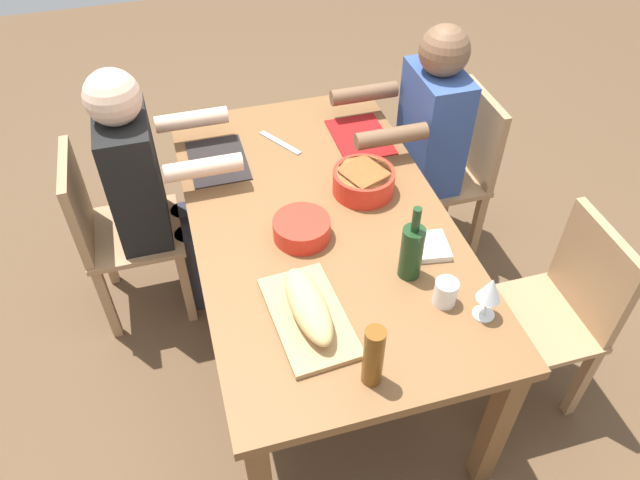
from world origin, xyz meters
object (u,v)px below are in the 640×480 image
at_px(dining_table, 320,236).
at_px(chair_far_right, 556,309).
at_px(diner_far_left, 423,135).
at_px(serving_bowl_greens, 302,228).
at_px(chair_far_left, 454,167).
at_px(wine_bottle, 412,251).
at_px(chair_near_left, 112,229).
at_px(diner_near_left, 146,182).
at_px(cup_far_right, 445,292).
at_px(serving_bowl_fruit, 364,180).
at_px(cutting_board, 309,317).
at_px(wine_glass, 490,291).
at_px(beer_bottle, 373,356).
at_px(napkin_stack, 428,247).
at_px(bread_loaf, 308,306).

relative_size(dining_table, chair_far_right, 1.94).
distance_m(diner_far_left, serving_bowl_greens, 0.88).
bearing_deg(chair_far_left, wine_bottle, -35.89).
relative_size(dining_table, chair_near_left, 1.94).
height_order(chair_far_left, chair_far_right, same).
xyz_separation_m(diner_near_left, wine_bottle, (0.80, 0.82, 0.15)).
distance_m(dining_table, chair_far_left, 0.93).
bearing_deg(chair_near_left, cup_far_right, 48.36).
xyz_separation_m(serving_bowl_fruit, cutting_board, (0.55, -0.37, -0.04)).
height_order(diner_near_left, cup_far_right, diner_near_left).
bearing_deg(wine_bottle, dining_table, -148.53).
xyz_separation_m(wine_glass, cup_far_right, (-0.08, -0.10, -0.07)).
bearing_deg(diner_far_left, chair_far_right, 11.45).
bearing_deg(wine_bottle, diner_far_left, 153.72).
bearing_deg(dining_table, cup_far_right, 29.08).
bearing_deg(beer_bottle, serving_bowl_fruit, 162.84).
distance_m(chair_near_left, beer_bottle, 1.42).
bearing_deg(napkin_stack, wine_glass, 9.56).
height_order(serving_bowl_greens, cup_far_right, cup_far_right).
distance_m(diner_far_left, bread_loaf, 1.19).
bearing_deg(serving_bowl_greens, chair_far_right, 66.60).
xyz_separation_m(serving_bowl_fruit, cup_far_right, (0.60, 0.07, -0.01)).
bearing_deg(diner_far_left, wine_bottle, -26.28).
bearing_deg(wine_bottle, diner_near_left, -134.32).
distance_m(chair_far_left, chair_near_left, 1.58).
xyz_separation_m(chair_far_left, cup_far_right, (0.95, -0.52, 0.30)).
relative_size(chair_far_left, serving_bowl_greens, 4.13).
xyz_separation_m(chair_far_left, wine_glass, (1.03, -0.42, 0.37)).
height_order(dining_table, diner_far_left, diner_far_left).
height_order(chair_far_left, cup_far_right, chair_far_left).
xyz_separation_m(bread_loaf, beer_bottle, (0.26, 0.12, 0.04)).
bearing_deg(diner_near_left, cup_far_right, 42.95).
xyz_separation_m(serving_bowl_greens, wine_bottle, (0.27, 0.30, 0.07)).
relative_size(dining_table, diner_near_left, 1.37).
bearing_deg(cutting_board, cup_far_right, 83.44).
bearing_deg(cup_far_right, diner_near_left, -137.05).
bearing_deg(chair_far_right, diner_near_left, -122.97).
xyz_separation_m(dining_table, chair_far_left, (-0.45, 0.79, -0.17)).
relative_size(dining_table, cup_far_right, 18.11).
distance_m(chair_near_left, wine_bottle, 1.33).
xyz_separation_m(serving_bowl_greens, beer_bottle, (0.63, 0.04, 0.07)).
height_order(dining_table, cutting_board, cutting_board).
distance_m(serving_bowl_greens, beer_bottle, 0.63).
relative_size(chair_far_left, diner_far_left, 0.71).
bearing_deg(bread_loaf, chair_far_left, 133.25).
bearing_deg(napkin_stack, dining_table, -128.75).
bearing_deg(serving_bowl_fruit, bread_loaf, -33.64).
relative_size(diner_far_left, chair_far_right, 1.41).
distance_m(serving_bowl_fruit, serving_bowl_greens, 0.34).
bearing_deg(dining_table, napkin_stack, 51.25).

